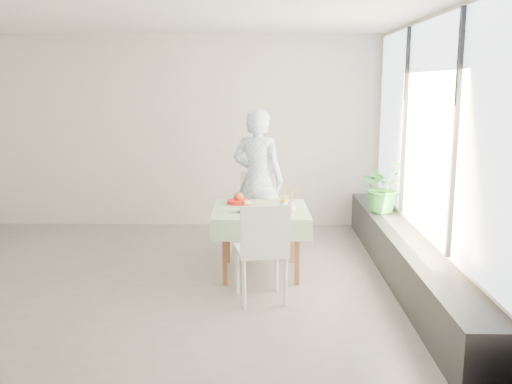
{
  "coord_description": "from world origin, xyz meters",
  "views": [
    {
      "loc": [
        1.27,
        -5.88,
        2.1
      ],
      "look_at": [
        1.2,
        0.3,
        0.92
      ],
      "focal_mm": 40.0,
      "sensor_mm": 36.0,
      "label": 1
    }
  ],
  "objects_px": {
    "main_dish": "(248,208)",
    "potted_plant": "(383,186)",
    "diner": "(258,180)",
    "cafe_table": "(260,233)",
    "juice_cup_orange": "(284,202)",
    "chair_far": "(252,229)",
    "chair_near": "(261,270)"
  },
  "relations": [
    {
      "from": "cafe_table",
      "to": "chair_far",
      "type": "bearing_deg",
      "value": 98.23
    },
    {
      "from": "chair_far",
      "to": "potted_plant",
      "type": "distance_m",
      "value": 1.74
    },
    {
      "from": "diner",
      "to": "potted_plant",
      "type": "distance_m",
      "value": 1.58
    },
    {
      "from": "chair_far",
      "to": "potted_plant",
      "type": "xyz_separation_m",
      "value": [
        1.65,
        0.16,
        0.53
      ]
    },
    {
      "from": "cafe_table",
      "to": "chair_far",
      "type": "distance_m",
      "value": 0.79
    },
    {
      "from": "juice_cup_orange",
      "to": "chair_far",
      "type": "bearing_deg",
      "value": 117.44
    },
    {
      "from": "juice_cup_orange",
      "to": "potted_plant",
      "type": "distance_m",
      "value": 1.55
    },
    {
      "from": "chair_near",
      "to": "main_dish",
      "type": "relative_size",
      "value": 3.64
    },
    {
      "from": "diner",
      "to": "juice_cup_orange",
      "type": "relative_size",
      "value": 6.82
    },
    {
      "from": "cafe_table",
      "to": "juice_cup_orange",
      "type": "distance_m",
      "value": 0.43
    },
    {
      "from": "chair_near",
      "to": "main_dish",
      "type": "xyz_separation_m",
      "value": [
        -0.14,
        0.62,
        0.48
      ]
    },
    {
      "from": "chair_near",
      "to": "potted_plant",
      "type": "distance_m",
      "value": 2.38
    },
    {
      "from": "juice_cup_orange",
      "to": "potted_plant",
      "type": "bearing_deg",
      "value": 34.45
    },
    {
      "from": "juice_cup_orange",
      "to": "cafe_table",
      "type": "bearing_deg",
      "value": -168.49
    },
    {
      "from": "chair_near",
      "to": "juice_cup_orange",
      "type": "height_order",
      "value": "juice_cup_orange"
    },
    {
      "from": "cafe_table",
      "to": "main_dish",
      "type": "bearing_deg",
      "value": -123.88
    },
    {
      "from": "chair_near",
      "to": "juice_cup_orange",
      "type": "bearing_deg",
      "value": 73.94
    },
    {
      "from": "cafe_table",
      "to": "chair_far",
      "type": "xyz_separation_m",
      "value": [
        -0.11,
        0.77,
        -0.16
      ]
    },
    {
      "from": "chair_far",
      "to": "juice_cup_orange",
      "type": "bearing_deg",
      "value": -62.56
    },
    {
      "from": "juice_cup_orange",
      "to": "potted_plant",
      "type": "relative_size",
      "value": 0.4
    },
    {
      "from": "cafe_table",
      "to": "diner",
      "type": "relative_size",
      "value": 0.59
    },
    {
      "from": "chair_near",
      "to": "juice_cup_orange",
      "type": "xyz_separation_m",
      "value": [
        0.25,
        0.87,
        0.5
      ]
    },
    {
      "from": "chair_far",
      "to": "diner",
      "type": "distance_m",
      "value": 0.62
    },
    {
      "from": "main_dish",
      "to": "diner",
      "type": "bearing_deg",
      "value": 85.33
    },
    {
      "from": "main_dish",
      "to": "potted_plant",
      "type": "distance_m",
      "value": 2.01
    },
    {
      "from": "cafe_table",
      "to": "potted_plant",
      "type": "distance_m",
      "value": 1.84
    },
    {
      "from": "chair_far",
      "to": "diner",
      "type": "relative_size",
      "value": 0.55
    },
    {
      "from": "cafe_table",
      "to": "potted_plant",
      "type": "bearing_deg",
      "value": 31.14
    },
    {
      "from": "potted_plant",
      "to": "chair_far",
      "type": "bearing_deg",
      "value": -174.46
    },
    {
      "from": "cafe_table",
      "to": "juice_cup_orange",
      "type": "xyz_separation_m",
      "value": [
        0.26,
        0.05,
        0.34
      ]
    },
    {
      "from": "main_dish",
      "to": "potted_plant",
      "type": "height_order",
      "value": "potted_plant"
    },
    {
      "from": "cafe_table",
      "to": "chair_far",
      "type": "relative_size",
      "value": 1.07
    }
  ]
}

